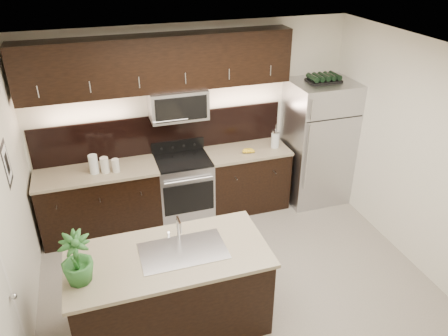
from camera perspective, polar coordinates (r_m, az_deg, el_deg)
name	(u,v)px	position (r m, az deg, el deg)	size (l,w,h in m)	color
ground	(239,289)	(5.33, 2.00, -15.49)	(4.50, 4.50, 0.00)	gray
room_walls	(233,164)	(4.27, 1.14, 0.51)	(4.52, 4.02, 2.71)	silver
counter_run	(170,190)	(6.26, -7.10, -2.88)	(3.51, 0.65, 0.94)	black
upper_fixtures	(162,72)	(5.73, -8.13, 12.35)	(3.49, 0.40, 1.66)	black
island	(171,290)	(4.66, -6.95, -15.56)	(1.96, 0.96, 0.94)	black
sink_faucet	(183,249)	(4.37, -5.39, -10.52)	(0.84, 0.50, 0.28)	silver
refrigerator	(317,142)	(6.70, 12.02, 3.35)	(0.90, 0.81, 1.86)	#B2B2B7
wine_rack	(324,78)	(6.36, 12.90, 11.38)	(0.46, 0.28, 0.11)	black
plant	(76,259)	(4.08, -18.74, -11.16)	(0.28, 0.28, 0.50)	#286227
canisters	(102,165)	(5.85, -15.65, 0.41)	(0.38, 0.16, 0.25)	silver
french_press	(275,139)	(6.36, 6.70, 3.77)	(0.12, 0.12, 0.34)	silver
bananas	(245,151)	(6.21, 2.72, 2.28)	(0.18, 0.14, 0.06)	gold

